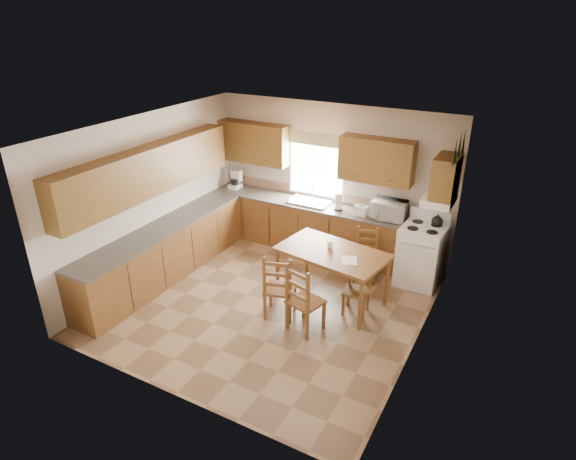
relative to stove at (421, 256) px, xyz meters
The scene contains 35 objects.
floor 2.57m from the stove, 137.60° to the right, with size 4.50×4.50×0.00m, color #846749.
ceiling 3.35m from the stove, 137.60° to the right, with size 4.50×4.50×0.00m, color brown.
wall_left 4.53m from the stove, 157.53° to the right, with size 4.50×4.50×0.00m, color beige.
wall_right 1.94m from the stove, 77.16° to the right, with size 4.50×4.50×0.00m, color beige.
wall_back 2.12m from the stove, 163.56° to the left, with size 4.50×4.50×0.00m, color beige.
wall_front 4.45m from the stove, 115.24° to the right, with size 4.50×4.50×0.00m, color beige.
lower_cab_back 2.25m from the stove, behind, with size 3.75×0.60×0.88m, color brown.
lower_cab_left 4.24m from the stove, 154.11° to the right, with size 0.60×3.60×0.88m, color brown.
counter_back 2.29m from the stove, behind, with size 3.75×0.63×0.04m, color #4F4944.
counter_left 4.26m from the stove, 154.11° to the right, with size 0.63×3.60×0.04m, color #4F4944.
backsplash 2.36m from the stove, 166.44° to the left, with size 3.75×0.01×0.18m, color #8C6C55.
upper_cab_back_left 3.69m from the stove, behind, with size 1.41×0.33×0.75m, color brown.
upper_cab_back_right 1.73m from the stove, 158.97° to the left, with size 1.25×0.33×0.75m, color brown.
upper_cab_left 4.57m from the stove, 154.88° to the right, with size 0.33×3.60×0.75m, color brown.
upper_cab_stove 1.42m from the stove, 13.08° to the right, with size 0.33×0.62×0.62m, color brown.
range_hood 1.04m from the stove, 16.79° to the right, with size 0.44×0.62×0.12m, color white.
window_frame 2.46m from the stove, 166.49° to the left, with size 1.13×0.02×1.18m, color white.
window_pane 2.46m from the stove, 166.62° to the left, with size 1.05×0.01×1.10m, color white.
window_valance 2.71m from the stove, 167.25° to the left, with size 1.19×0.01×0.24m, color #496133.
sink_basin 2.22m from the stove, behind, with size 0.75×0.45×0.04m, color silver.
pine_decal_a 1.95m from the stove, 46.83° to the right, with size 0.22×0.22×0.36m, color black.
pine_decal_b 1.96m from the stove, ahead, with size 0.22×0.22×0.36m, color black.
pine_decal_c 1.94m from the stove, 37.78° to the left, with size 0.22×0.22×0.36m, color black.
stove is the anchor object (origin of this frame).
coffeemaker 3.86m from the stove, behind, with size 0.19×0.23×0.32m, color white.
paper_towel 1.69m from the stove, behind, with size 0.13×0.13×0.30m, color white.
toaster 1.25m from the stove, behind, with size 0.21×0.14×0.18m, color white.
microwave 0.92m from the stove, 159.54° to the left, with size 0.53×0.38×0.32m, color white.
dining_table 1.60m from the stove, 131.68° to the right, with size 1.60×0.92×0.86m, color brown.
chair_near_left 2.31m from the stove, 117.95° to the right, with size 0.44×0.42×1.05m, color brown.
chair_near_right 2.47m from the stove, 129.29° to the right, with size 0.43×0.41×1.03m, color brown.
chair_far_left 0.90m from the stove, 155.94° to the right, with size 0.38×0.36×0.90m, color brown.
chair_far_right 1.46m from the stove, 114.23° to the right, with size 0.36×0.34×0.86m, color brown.
table_paper 1.57m from the stove, 118.81° to the right, with size 0.21×0.28×0.00m, color white.
table_card 1.65m from the stove, 135.29° to the right, with size 0.08×0.02×0.11m, color white.
Camera 1 is at (3.25, -5.43, 4.19)m, focal length 30.00 mm.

